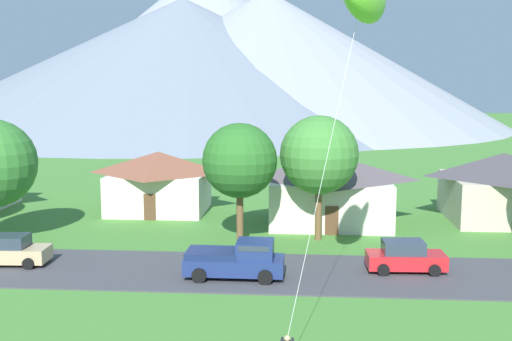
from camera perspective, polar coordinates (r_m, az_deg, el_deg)
The scene contains 12 objects.
road_strip at distance 34.51m, azimuth -0.31°, elevation -9.22°, with size 160.00×7.20×0.08m, color #424247.
mountain_east_ridge at distance 144.07m, azimuth -6.58°, elevation 9.70°, with size 120.79×120.79×28.62m, color slate.
mountain_far_west_ridge at distance 163.64m, azimuth -4.65°, elevation 11.45°, with size 96.85×96.85×39.50m, color #8E939E.
mountain_central_ridge at distance 144.83m, azimuth 0.99°, elevation 10.11°, with size 107.02×107.02×30.44m, color #8E939E.
house_leftmost at distance 45.60m, azimuth 6.76°, elevation -1.63°, with size 9.19×7.10×5.09m.
house_left_center at distance 50.06m, azimuth 21.49°, elevation -1.28°, with size 8.40×8.53×5.06m.
house_rightmost at distance 50.24m, azimuth -8.81°, elevation -0.92°, with size 8.01×6.76×4.81m.
tree_center at distance 39.11m, azimuth -1.49°, elevation 0.89°, with size 4.71×4.71×7.77m.
tree_right_of_center at distance 40.62m, azimuth 5.77°, elevation 1.41°, with size 5.10×5.10×8.17m.
parked_car_red_mid_west at distance 35.31m, azimuth 13.40°, elevation -7.64°, with size 4.27×2.22×1.68m.
parked_car_tan_mid_east at distance 38.17m, azimuth -21.47°, elevation -6.80°, with size 4.28×2.23×1.68m.
pickup_truck_navy_west_side at distance 33.22m, azimuth -1.74°, elevation -8.08°, with size 5.22×2.35×1.99m.
Camera 1 is at (2.71, -7.09, 10.36)m, focal length 44.00 mm.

